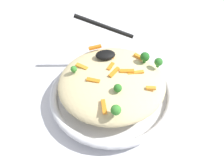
{
  "coord_description": "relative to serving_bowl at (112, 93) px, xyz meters",
  "views": [
    {
      "loc": [
        -0.06,
        -0.38,
        0.5
      ],
      "look_at": [
        0.0,
        0.0,
        0.07
      ],
      "focal_mm": 33.51,
      "sensor_mm": 36.0,
      "label": 1
    }
  ],
  "objects": [
    {
      "name": "ground_plane",
      "position": [
        0.0,
        0.0,
        -0.02
      ],
      "size": [
        2.4,
        2.4,
        0.0
      ],
      "primitive_type": "plane",
      "color": "silver"
    },
    {
      "name": "carrot_piece_5",
      "position": [
        0.06,
        -0.01,
        0.08
      ],
      "size": [
        0.04,
        0.01,
        0.01
      ],
      "primitive_type": "cube",
      "rotation": [
        0.0,
        0.0,
        0.02
      ],
      "color": "orange",
      "rests_on": "pasta_mound"
    },
    {
      "name": "broccoli_floret_0",
      "position": [
        0.1,
        0.04,
        0.1
      ],
      "size": [
        0.03,
        0.03,
        0.03
      ],
      "color": "#205B1C",
      "rests_on": "pasta_mound"
    },
    {
      "name": "serving_bowl",
      "position": [
        0.0,
        0.0,
        0.0
      ],
      "size": [
        0.35,
        0.35,
        0.04
      ],
      "color": "silver",
      "rests_on": "ground_plane"
    },
    {
      "name": "carrot_piece_7",
      "position": [
        -0.03,
        -0.1,
        0.08
      ],
      "size": [
        0.01,
        0.04,
        0.01
      ],
      "primitive_type": "cube",
      "rotation": [
        0.0,
        0.0,
        1.58
      ],
      "color": "orange",
      "rests_on": "pasta_mound"
    },
    {
      "name": "pasta_mound",
      "position": [
        0.0,
        0.0,
        0.05
      ],
      "size": [
        0.29,
        0.28,
        0.07
      ],
      "primitive_type": "ellipsoid",
      "color": "beige",
      "rests_on": "serving_bowl"
    },
    {
      "name": "broccoli_floret_4",
      "position": [
        0.01,
        -0.06,
        0.09
      ],
      "size": [
        0.02,
        0.02,
        0.02
      ],
      "color": "#296820",
      "rests_on": "pasta_mound"
    },
    {
      "name": "carrot_piece_6",
      "position": [
        0.01,
        0.08,
        0.08
      ],
      "size": [
        0.02,
        0.04,
        0.01
      ],
      "primitive_type": "cube",
      "rotation": [
        0.0,
        0.0,
        4.98
      ],
      "color": "orange",
      "rests_on": "pasta_mound"
    },
    {
      "name": "carrot_piece_2",
      "position": [
        -0.0,
        0.02,
        0.09
      ],
      "size": [
        0.02,
        0.03,
        0.01
      ],
      "primitive_type": "cube",
      "rotation": [
        0.0,
        0.0,
        0.97
      ],
      "color": "orange",
      "rests_on": "pasta_mound"
    },
    {
      "name": "carrot_piece_8",
      "position": [
        0.09,
        -0.06,
        0.08
      ],
      "size": [
        0.03,
        0.01,
        0.01
      ],
      "primitive_type": "cube",
      "rotation": [
        0.0,
        0.0,
        6.09
      ],
      "color": "orange",
      "rests_on": "pasta_mound"
    },
    {
      "name": "carrot_piece_1",
      "position": [
        -0.08,
        0.04,
        0.08
      ],
      "size": [
        0.04,
        0.03,
        0.01
      ],
      "primitive_type": "cube",
      "rotation": [
        0.0,
        0.0,
        2.46
      ],
      "color": "orange",
      "rests_on": "pasta_mound"
    },
    {
      "name": "carrot_piece_3",
      "position": [
        0.01,
        0.0,
        0.09
      ],
      "size": [
        0.03,
        0.04,
        0.01
      ],
      "primitive_type": "cube",
      "rotation": [
        0.0,
        0.0,
        0.82
      ],
      "color": "orange",
      "rests_on": "pasta_mound"
    },
    {
      "name": "carrot_piece_0",
      "position": [
        -0.05,
        -0.02,
        0.08
      ],
      "size": [
        0.04,
        0.02,
        0.01
      ],
      "primitive_type": "cube",
      "rotation": [
        0.0,
        0.0,
        5.87
      ],
      "color": "orange",
      "rests_on": "pasta_mound"
    },
    {
      "name": "carrot_piece_4",
      "position": [
        -0.03,
        0.12,
        0.08
      ],
      "size": [
        0.04,
        0.02,
        0.01
      ],
      "primitive_type": "cube",
      "rotation": [
        0.0,
        0.0,
        3.34
      ],
      "color": "orange",
      "rests_on": "pasta_mound"
    },
    {
      "name": "carrot_piece_10",
      "position": [
        0.04,
        0.0,
        0.09
      ],
      "size": [
        0.04,
        0.02,
        0.01
      ],
      "primitive_type": "cube",
      "rotation": [
        0.0,
        0.0,
        6.15
      ],
      "color": "orange",
      "rests_on": "pasta_mound"
    },
    {
      "name": "broccoli_floret_1",
      "position": [
        0.13,
        0.01,
        0.09
      ],
      "size": [
        0.02,
        0.02,
        0.03
      ],
      "color": "#296820",
      "rests_on": "pasta_mound"
    },
    {
      "name": "broccoli_floret_2",
      "position": [
        -0.01,
        -0.12,
        0.09
      ],
      "size": [
        0.02,
        0.02,
        0.03
      ],
      "color": "#377928",
      "rests_on": "pasta_mound"
    },
    {
      "name": "serving_spoon",
      "position": [
        -0.0,
        0.1,
        0.1
      ],
      "size": [
        0.18,
        0.12,
        0.09
      ],
      "color": "black",
      "rests_on": "pasta_mound"
    },
    {
      "name": "broccoli_floret_3",
      "position": [
        -0.1,
        0.03,
        0.09
      ],
      "size": [
        0.02,
        0.02,
        0.02
      ],
      "color": "#377928",
      "rests_on": "pasta_mound"
    },
    {
      "name": "carrot_piece_9",
      "position": [
        0.09,
        0.06,
        0.08
      ],
      "size": [
        0.03,
        0.03,
        0.01
      ],
      "primitive_type": "cube",
      "rotation": [
        0.0,
        0.0,
        2.26
      ],
      "color": "orange",
      "rests_on": "pasta_mound"
    }
  ]
}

